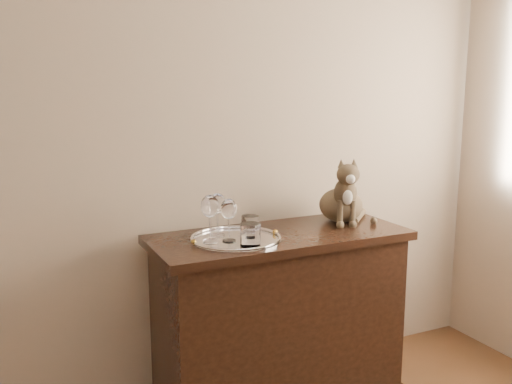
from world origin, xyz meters
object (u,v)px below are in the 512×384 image
at_px(wine_glass_d, 229,220).
at_px(tumbler_b, 250,235).
at_px(wine_glass_b, 218,214).
at_px(wine_glass_c, 210,218).
at_px(sideboard, 279,320).
at_px(tumbler_c, 250,226).
at_px(tray, 236,240).
at_px(cat, 341,189).

bearing_deg(wine_glass_d, tumbler_b, -65.02).
bearing_deg(tumbler_b, wine_glass_b, 105.92).
bearing_deg(tumbler_b, wine_glass_c, 133.58).
distance_m(sideboard, wine_glass_d, 0.60).
xyz_separation_m(wine_glass_b, tumbler_c, (0.13, -0.06, -0.05)).
relative_size(wine_glass_b, tumbler_c, 2.15).
bearing_deg(wine_glass_b, sideboard, -11.66).
bearing_deg(sideboard, wine_glass_b, 168.34).
xyz_separation_m(tray, cat, (0.62, 0.11, 0.16)).
relative_size(wine_glass_b, tumbler_b, 1.99).
distance_m(sideboard, cat, 0.71).
height_order(sideboard, tumbler_b, tumbler_b).
xyz_separation_m(wine_glass_d, cat, (0.66, 0.12, 0.06)).
height_order(tray, tumbler_c, tumbler_c).
xyz_separation_m(sideboard, tumbler_b, (-0.22, -0.16, 0.48)).
xyz_separation_m(sideboard, cat, (0.39, 0.08, 0.59)).
bearing_deg(tray, wine_glass_b, 119.22).
relative_size(wine_glass_c, tumbler_c, 2.29).
bearing_deg(sideboard, tumbler_c, -179.30).
xyz_separation_m(wine_glass_d, tumbler_c, (0.12, 0.04, -0.05)).
distance_m(wine_glass_b, wine_glass_d, 0.11).
bearing_deg(wine_glass_b, wine_glass_c, -129.76).
relative_size(wine_glass_b, cat, 0.59).
distance_m(wine_glass_b, tumbler_b, 0.23).
distance_m(wine_glass_d, tumbler_c, 0.14).
bearing_deg(tumbler_c, wine_glass_c, -174.23).
xyz_separation_m(sideboard, tumbler_c, (-0.15, -0.00, 0.48)).
xyz_separation_m(wine_glass_b, wine_glass_c, (-0.07, -0.08, 0.01)).
distance_m(sideboard, wine_glass_b, 0.60).
xyz_separation_m(wine_glass_b, tumbler_b, (0.06, -0.22, -0.05)).
bearing_deg(cat, wine_glass_b, -158.09).
relative_size(wine_glass_d, cat, 0.57).
height_order(tray, tumbler_b, tumbler_b).
xyz_separation_m(tumbler_b, cat, (0.61, 0.23, 0.11)).
relative_size(sideboard, tumbler_b, 12.26).
bearing_deg(tumbler_b, sideboard, 35.31).
bearing_deg(tumbler_b, tray, 95.41).
relative_size(wine_glass_c, tumbler_b, 2.12).
relative_size(wine_glass_b, wine_glass_d, 1.04).
distance_m(tray, tumbler_b, 0.14).
xyz_separation_m(wine_glass_c, wine_glass_d, (0.08, -0.02, -0.01)).
bearing_deg(cat, tumbler_c, -151.31).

